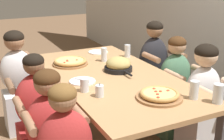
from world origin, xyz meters
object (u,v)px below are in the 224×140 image
object	(u,v)px
drinking_glass_b	(104,56)
diner_far_center	(174,92)
drinking_glass_c	(84,86)
drinking_glass_d	(194,91)
pizza_board_main	(159,95)
drinking_glass_a	(127,51)
empty_plate_a	(98,52)
drinking_glass_e	(218,95)
cocktail_glass_blue	(100,91)
diner_near_center	(38,122)
skillet_bowl	(118,65)
diner_far_midright	(202,105)
pizza_board_second	(70,62)
empty_plate_b	(82,81)
diner_near_left	(19,85)
diner_far_midleft	(153,76)

from	to	relation	value
drinking_glass_b	diner_far_center	size ratio (longest dim) A/B	0.13
drinking_glass_c	drinking_glass_d	bearing A→B (deg)	53.74
pizza_board_main	drinking_glass_a	xyz separation A→B (m)	(-1.12, 0.34, 0.04)
drinking_glass_c	drinking_glass_b	bearing A→B (deg)	144.41
empty_plate_a	drinking_glass_a	xyz separation A→B (m)	(0.32, 0.22, 0.06)
drinking_glass_d	empty_plate_a	bearing A→B (deg)	-176.18
drinking_glass_e	diner_far_center	distance (m)	1.01
cocktail_glass_blue	drinking_glass_c	bearing A→B (deg)	-155.99
drinking_glass_d	diner_near_center	distance (m)	1.32
skillet_bowl	diner_far_midright	distance (m)	0.87
cocktail_glass_blue	diner_far_center	bearing A→B (deg)	110.69
empty_plate_a	skillet_bowl	bearing A→B (deg)	-8.04
pizza_board_second	drinking_glass_e	bearing A→B (deg)	25.40
pizza_board_main	empty_plate_a	size ratio (longest dim) A/B	1.57
empty_plate_b	drinking_glass_e	distance (m)	1.14
drinking_glass_b	drinking_glass_c	size ratio (longest dim) A/B	1.32
empty_plate_b	drinking_glass_e	xyz separation A→B (m)	(0.86, 0.74, 0.06)
empty_plate_b	diner_near_center	bearing A→B (deg)	-90.18
skillet_bowl	drinking_glass_a	size ratio (longest dim) A/B	2.85
empty_plate_a	cocktail_glass_blue	size ratio (longest dim) A/B	1.97
drinking_glass_c	drinking_glass_e	distance (m)	1.03
drinking_glass_d	drinking_glass_e	xyz separation A→B (m)	(0.14, 0.11, 0.00)
drinking_glass_c	drinking_glass_d	size ratio (longest dim) A/B	0.77
drinking_glass_b	drinking_glass_d	xyz separation A→B (m)	(1.21, 0.19, -0.00)
pizza_board_main	drinking_glass_c	distance (m)	0.60
drinking_glass_b	drinking_glass_e	distance (m)	1.38
empty_plate_a	diner_near_left	size ratio (longest dim) A/B	0.20
pizza_board_second	empty_plate_b	distance (m)	0.54
diner_far_midright	pizza_board_second	bearing A→B (deg)	-43.83
drinking_glass_c	diner_near_center	distance (m)	0.54
cocktail_glass_blue	diner_far_midleft	world-z (taller)	diner_far_midleft
pizza_board_second	drinking_glass_b	world-z (taller)	drinking_glass_b
skillet_bowl	cocktail_glass_blue	distance (m)	0.65
empty_plate_a	diner_far_midleft	world-z (taller)	diner_far_midleft
drinking_glass_a	cocktail_glass_blue	bearing A→B (deg)	-39.85
drinking_glass_d	drinking_glass_b	bearing A→B (deg)	-170.96
pizza_board_second	skillet_bowl	size ratio (longest dim) A/B	0.92
skillet_bowl	drinking_glass_b	distance (m)	0.35
cocktail_glass_blue	drinking_glass_d	world-z (taller)	drinking_glass_d
empty_plate_a	drinking_glass_c	bearing A→B (deg)	-29.19
drinking_glass_a	drinking_glass_b	distance (m)	0.31
cocktail_glass_blue	pizza_board_main	bearing A→B (deg)	59.19
diner_near_left	diner_far_midleft	bearing A→B (deg)	-16.69
skillet_bowl	empty_plate_a	bearing A→B (deg)	171.96
skillet_bowl	diner_far_midleft	bearing A→B (deg)	116.36
drinking_glass_e	diner_near_left	world-z (taller)	diner_near_left
drinking_glass_c	diner_near_left	bearing A→B (deg)	-162.22
empty_plate_a	diner_near_center	size ratio (longest dim) A/B	0.21
empty_plate_b	drinking_glass_a	bearing A→B (deg)	125.18
diner_far_center	skillet_bowl	bearing A→B (deg)	-9.62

